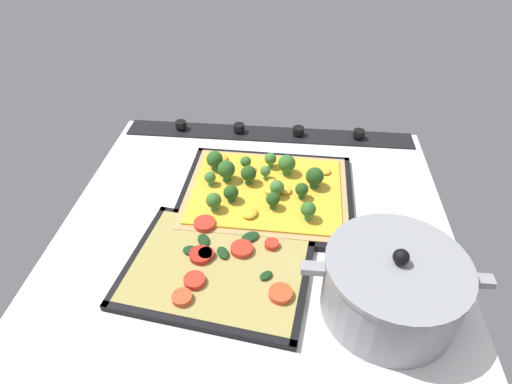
{
  "coord_description": "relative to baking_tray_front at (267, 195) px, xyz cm",
  "views": [
    {
      "loc": [
        -5.97,
        61.55,
        58.07
      ],
      "look_at": [
        0.21,
        -2.15,
        6.0
      ],
      "focal_mm": 30.04,
      "sensor_mm": 36.0,
      "label": 1
    }
  ],
  "objects": [
    {
      "name": "stove_control_panel",
      "position": [
        1.45,
        -24.77,
        0.2
      ],
      "size": [
        72.87,
        7.0,
        2.6
      ],
      "color": "black",
      "rests_on": "ground_plane"
    },
    {
      "name": "ground_plane",
      "position": [
        1.45,
        8.29,
        -1.86
      ],
      "size": [
        75.91,
        73.12,
        3.0
      ],
      "primitive_type": "cube",
      "color": "white"
    },
    {
      "name": "veggie_pizza_back",
      "position": [
        6.78,
        20.94,
        0.76
      ],
      "size": [
        31.92,
        26.01,
        1.9
      ],
      "color": "#A69650",
      "rests_on": "baking_tray_back"
    },
    {
      "name": "baking_tray_back",
      "position": [
        6.86,
        21.17,
        0.01
      ],
      "size": [
        34.62,
        28.71,
        1.3
      ],
      "color": "black",
      "rests_on": "ground_plane"
    },
    {
      "name": "cooking_pot",
      "position": [
        -21.24,
        26.31,
        5.14
      ],
      "size": [
        28.24,
        21.46,
        13.31
      ],
      "color": "gray",
      "rests_on": "ground_plane"
    },
    {
      "name": "baking_tray_front",
      "position": [
        0.0,
        0.0,
        0.0
      ],
      "size": [
        36.53,
        30.35,
        1.3
      ],
      "color": "black",
      "rests_on": "ground_plane"
    },
    {
      "name": "broccoli_pizza",
      "position": [
        0.46,
        -0.34,
        1.69
      ],
      "size": [
        34.07,
        27.9,
        6.03
      ],
      "color": "tan",
      "rests_on": "baking_tray_front"
    }
  ]
}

